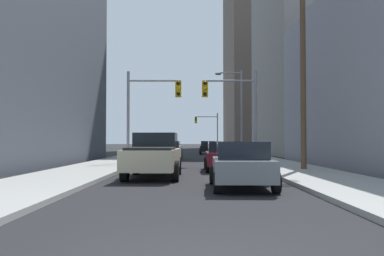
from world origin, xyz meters
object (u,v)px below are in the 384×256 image
Objects in this scene: sedan_maroon at (224,156)px; traffic_signal_near_right at (232,102)px; pickup_truck_beige at (154,155)px; traffic_signal_far_right at (208,125)px; traffic_signal_near_left at (151,102)px; sedan_blue at (170,150)px; sedan_grey at (242,165)px; sedan_black at (208,148)px.

traffic_signal_near_right is at bearing 79.84° from sedan_maroon.
traffic_signal_far_right is at bearing 85.40° from pickup_truck_beige.
traffic_signal_near_left is 1.00× the size of traffic_signal_far_right.
sedan_maroon is 46.87m from traffic_signal_far_right.
traffic_signal_near_left reaches higher than sedan_blue.
traffic_signal_near_left is at bearing 96.23° from pickup_truck_beige.
sedan_grey is (3.20, -4.22, -0.16)m from pickup_truck_beige.
traffic_signal_far_right is (0.85, 46.74, 3.27)m from sedan_maroon.
sedan_blue is at bearing 90.71° from pickup_truck_beige.
sedan_grey is at bearing -90.92° from traffic_signal_far_right.
sedan_black is 0.71× the size of traffic_signal_far_right.
sedan_black is 0.71× the size of traffic_signal_near_right.
pickup_truck_beige reaches higher than sedan_black.
traffic_signal_near_left is 5.20m from traffic_signal_near_right.
sedan_maroon is 27.75m from sedan_black.
traffic_signal_near_left is at bearing -97.01° from traffic_signal_far_right.
sedan_blue is 0.71× the size of traffic_signal_near_left.
traffic_signal_near_right reaches higher than sedan_grey.
traffic_signal_near_left is (-4.22, 13.52, 3.26)m from sedan_grey.
pickup_truck_beige is 5.30m from sedan_grey.
traffic_signal_near_right is at bearing -89.86° from traffic_signal_far_right.
traffic_signal_far_right is (-0.10, 41.45, 0.01)m from traffic_signal_near_right.
sedan_maroon is 14.11m from sedan_blue.
traffic_signal_near_left is at bearing -180.00° from traffic_signal_near_right.
sedan_blue and sedan_black have the same top height.
traffic_signal_far_right is (4.30, 33.07, 3.27)m from sedan_blue.
pickup_truck_beige is 9.85m from traffic_signal_near_left.
traffic_signal_far_right reaches higher than sedan_grey.
pickup_truck_beige is 0.91× the size of traffic_signal_far_right.
traffic_signal_far_right is (4.08, 50.75, 3.11)m from pickup_truck_beige.
traffic_signal_near_right is at bearing 85.86° from sedan_grey.
sedan_grey is 1.00× the size of sedan_blue.
pickup_truck_beige is 1.29× the size of sedan_maroon.
traffic_signal_near_right is at bearing -88.08° from sedan_black.
sedan_blue is at bearing 98.88° from sedan_grey.
traffic_signal_far_right is at bearing 88.04° from sedan_black.
traffic_signal_near_right is 1.00× the size of traffic_signal_far_right.
sedan_grey is 8.23m from sedan_maroon.
traffic_signal_near_left and traffic_signal_far_right have the same top height.
pickup_truck_beige is 0.91× the size of traffic_signal_near_right.
sedan_maroon is at bearing 89.79° from sedan_grey.
pickup_truck_beige reaches higher than sedan_grey.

